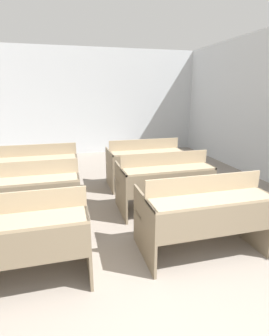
{
  "coord_description": "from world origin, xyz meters",
  "views": [
    {
      "loc": [
        -0.63,
        -0.89,
        1.75
      ],
      "look_at": [
        0.24,
        2.36,
        0.78
      ],
      "focal_mm": 28.0,
      "sensor_mm": 36.0,
      "label": 1
    }
  ],
  "objects": [
    {
      "name": "bench_front_left",
      "position": [
        -1.15,
        1.46,
        0.48
      ],
      "size": [
        1.34,
        0.78,
        0.91
      ],
      "color": "#786952",
      "rests_on": "ground_plane"
    },
    {
      "name": "wall_back",
      "position": [
        0.0,
        6.92,
        1.47
      ],
      "size": [
        6.64,
        0.06,
        2.95
      ],
      "color": "silver",
      "rests_on": "ground_plane"
    },
    {
      "name": "bench_second_left",
      "position": [
        -1.16,
        2.58,
        0.48
      ],
      "size": [
        1.34,
        0.78,
        0.91
      ],
      "color": "#80715A",
      "rests_on": "ground_plane"
    },
    {
      "name": "bench_third_left",
      "position": [
        -1.13,
        3.72,
        0.48
      ],
      "size": [
        1.34,
        0.78,
        0.91
      ],
      "color": "#7E6F58",
      "rests_on": "ground_plane"
    },
    {
      "name": "bench_second_right",
      "position": [
        0.76,
        2.61,
        0.48
      ],
      "size": [
        1.34,
        0.78,
        0.91
      ],
      "color": "#7C6D56",
      "rests_on": "ground_plane"
    },
    {
      "name": "bench_third_right",
      "position": [
        0.79,
        3.73,
        0.48
      ],
      "size": [
        1.34,
        0.78,
        0.91
      ],
      "color": "#7F7059",
      "rests_on": "ground_plane"
    },
    {
      "name": "bench_front_right",
      "position": [
        0.77,
        1.47,
        0.48
      ],
      "size": [
        1.34,
        0.78,
        0.91
      ],
      "color": "#7B6B54",
      "rests_on": "ground_plane"
    }
  ]
}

